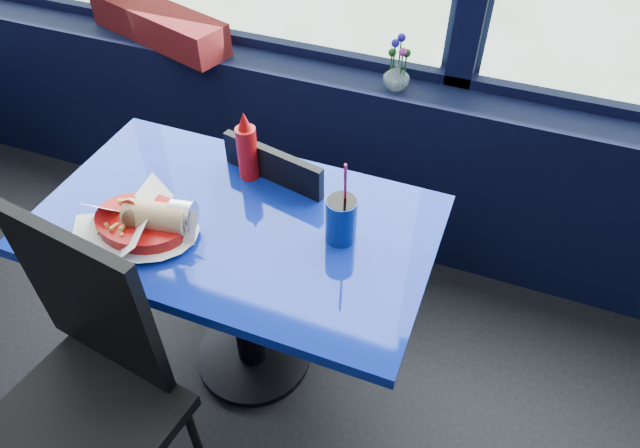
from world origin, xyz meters
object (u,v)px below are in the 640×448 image
Objects in this scene: near_table at (241,260)px; planter_box at (158,24)px; chair_near_front at (84,382)px; food_basket at (144,222)px; soda_cup at (341,219)px; ketchup_bottle at (247,149)px; flower_vase at (397,73)px; chair_near_back at (284,212)px.

planter_box reaches higher than near_table.
chair_near_front is 2.94× the size of food_basket.
planter_box is 2.26× the size of soda_cup.
food_basket is at bearing -148.24° from near_table.
soda_cup is (0.37, -0.16, -0.03)m from ketchup_bottle.
chair_near_front is 0.82m from soda_cup.
near_table is 1.17× the size of chair_near_front.
food_basket is at bearing -42.80° from planter_box.
ketchup_bottle is at bearing -117.24° from flower_vase.
near_table is 1.38× the size of chair_near_back.
flower_vase is at bearing 94.21° from soda_cup.
flower_vase reaches higher than ketchup_bottle.
flower_vase is at bearing 77.66° from food_basket.
flower_vase is 0.86× the size of ketchup_bottle.
chair_near_back is at bearing 86.40° from chair_near_front.
near_table is 1.18m from planter_box.
planter_box is at bearing 134.35° from food_basket.
soda_cup is (0.06, -0.77, -0.04)m from flower_vase.
ketchup_bottle reaches higher than near_table.
chair_near_front is 3.36× the size of soda_cup.
chair_near_front is at bearing -129.93° from soda_cup.
soda_cup reaches higher than chair_near_front.
chair_near_front is 4.19× the size of ketchup_bottle.
ketchup_bottle is at bearing 76.35° from chair_near_back.
food_basket is 1.43× the size of ketchup_bottle.
flower_vase reaches higher than chair_near_back.
chair_near_front is at bearing -108.14° from near_table.
chair_near_back is 1.26× the size of planter_box.
near_table is at bearing 46.36° from food_basket.
planter_box is 1.98× the size of food_basket.
ketchup_bottle reaches higher than planter_box.
chair_near_front is 1.47m from flower_vase.
ketchup_bottle is (0.73, -0.63, -0.01)m from planter_box.
chair_near_front is 0.91m from chair_near_back.
planter_box is 3.26× the size of flower_vase.
chair_near_front is 1.49× the size of planter_box.
planter_box is 1.13m from food_basket.
near_table is 0.33m from chair_near_back.
chair_near_front reaches higher than flower_vase.
chair_near_back is 4.10× the size of flower_vase.
ketchup_bottle is at bearing 103.55° from near_table.
chair_near_back is 0.59m from food_basket.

